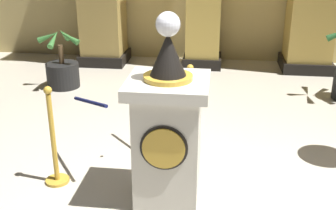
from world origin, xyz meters
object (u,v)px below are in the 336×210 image
at_px(pedestal_clock, 168,130).
at_px(stanchion_near, 189,117).
at_px(potted_palm_left, 63,71).
at_px(stanchion_far, 54,150).

height_order(pedestal_clock, stanchion_near, pedestal_clock).
distance_m(pedestal_clock, stanchion_near, 1.23).
height_order(stanchion_near, potted_palm_left, stanchion_near).
relative_size(pedestal_clock, stanchion_near, 1.79).
relative_size(stanchion_near, stanchion_far, 0.96).
height_order(stanchion_near, stanchion_far, stanchion_far).
distance_m(stanchion_far, potted_palm_left, 3.01).
distance_m(pedestal_clock, stanchion_far, 1.21).
height_order(stanchion_far, potted_palm_left, stanchion_far).
xyz_separation_m(pedestal_clock, stanchion_far, (-1.15, 0.14, -0.35)).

